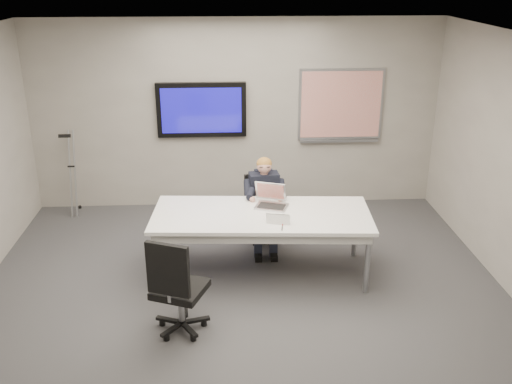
{
  "coord_description": "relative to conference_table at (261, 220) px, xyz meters",
  "views": [
    {
      "loc": [
        -0.16,
        -5.22,
        3.46
      ],
      "look_at": [
        0.18,
        0.97,
        0.98
      ],
      "focal_mm": 40.0,
      "sensor_mm": 36.0,
      "label": 1
    }
  ],
  "objects": [
    {
      "name": "seated_person",
      "position": [
        0.08,
        0.61,
        -0.2
      ],
      "size": [
        0.39,
        0.68,
        1.21
      ],
      "rotation": [
        0.0,
        0.0,
        0.11
      ],
      "color": "#202436",
      "rests_on": "office_chair_far"
    },
    {
      "name": "name_tent",
      "position": [
        0.17,
        -0.27,
        0.14
      ],
      "size": [
        0.28,
        0.13,
        0.11
      ],
      "primitive_type": null,
      "rotation": [
        0.0,
        0.0,
        -0.23
      ],
      "color": "silver",
      "rests_on": "conference_table"
    },
    {
      "name": "floor",
      "position": [
        -0.24,
        -0.82,
        -0.69
      ],
      "size": [
        6.0,
        6.0,
        0.02
      ],
      "primitive_type": "cube",
      "color": "#3D3D40",
      "rests_on": "ground"
    },
    {
      "name": "wall_back",
      "position": [
        -0.24,
        2.18,
        0.71
      ],
      "size": [
        6.0,
        0.02,
        2.8
      ],
      "primitive_type": "cube",
      "color": "gray",
      "rests_on": "ground"
    },
    {
      "name": "laptop",
      "position": [
        0.13,
        0.24,
        0.15
      ],
      "size": [
        0.43,
        0.45,
        0.26
      ],
      "rotation": [
        0.0,
        0.0,
        -0.34
      ],
      "color": "#BCBCBF",
      "rests_on": "conference_table"
    },
    {
      "name": "whiteboard",
      "position": [
        1.31,
        2.15,
        0.84
      ],
      "size": [
        1.25,
        0.08,
        1.1
      ],
      "color": "#95989E",
      "rests_on": "wall_back"
    },
    {
      "name": "crutch",
      "position": [
        -2.65,
        1.94,
        -0.04
      ],
      "size": [
        0.26,
        0.74,
        1.36
      ],
      "primitive_type": null,
      "rotation": [
        -0.26,
        0.0,
        0.12
      ],
      "color": "#999CA0",
      "rests_on": "ground"
    },
    {
      "name": "pen",
      "position": [
        0.2,
        -0.41,
        0.1
      ],
      "size": [
        0.03,
        0.15,
        0.01
      ],
      "primitive_type": "cylinder",
      "rotation": [
        0.0,
        1.57,
        1.42
      ],
      "color": "black",
      "rests_on": "conference_table"
    },
    {
      "name": "ceiling",
      "position": [
        -0.24,
        -0.82,
        2.11
      ],
      "size": [
        6.0,
        6.0,
        0.02
      ],
      "primitive_type": "cube",
      "color": "white",
      "rests_on": "wall_back"
    },
    {
      "name": "conference_table",
      "position": [
        0.0,
        0.0,
        0.0
      ],
      "size": [
        2.59,
        1.22,
        0.78
      ],
      "rotation": [
        0.0,
        0.0,
        -0.07
      ],
      "color": "white",
      "rests_on": "ground"
    },
    {
      "name": "office_chair_far",
      "position": [
        0.07,
        0.83,
        -0.4
      ],
      "size": [
        0.57,
        0.57,
        0.93
      ],
      "rotation": [
        0.0,
        0.0,
        0.37
      ],
      "color": "black",
      "rests_on": "ground"
    },
    {
      "name": "tv_display",
      "position": [
        -0.74,
        2.13,
        0.81
      ],
      "size": [
        1.3,
        0.09,
        0.8
      ],
      "color": "black",
      "rests_on": "wall_back"
    },
    {
      "name": "office_chair_near",
      "position": [
        -0.9,
        -1.16,
        -0.35
      ],
      "size": [
        0.67,
        0.67,
        1.08
      ],
      "rotation": [
        0.0,
        0.0,
        2.76
      ],
      "color": "black",
      "rests_on": "ground"
    }
  ]
}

